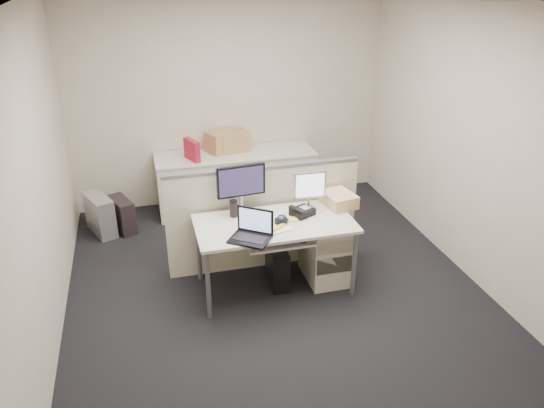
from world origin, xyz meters
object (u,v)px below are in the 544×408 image
object	(u,v)px
desk	(275,228)
monitor_main	(241,189)
laptop	(250,227)
desk_phone	(302,212)

from	to	relation	value
desk	monitor_main	world-z (taller)	monitor_main
monitor_main	laptop	bearing A→B (deg)	-100.01
monitor_main	desk_phone	size ratio (longest dim) A/B	2.31
laptop	desk	bearing A→B (deg)	78.48
desk	monitor_main	bearing A→B (deg)	128.00
monitor_main	desk_phone	world-z (taller)	monitor_main
monitor_main	desk_phone	xyz separation A→B (m)	(0.55, -0.24, -0.21)
monitor_main	laptop	world-z (taller)	monitor_main
monitor_main	laptop	size ratio (longest dim) A/B	1.39
monitor_main	desk	bearing A→B (deg)	-57.24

